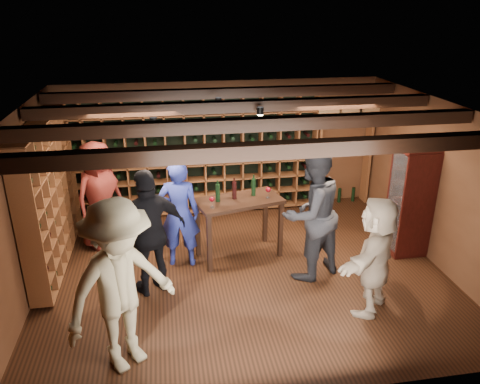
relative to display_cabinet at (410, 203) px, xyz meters
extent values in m
plane|color=#341A0E|center=(-2.71, -0.20, -0.86)|extent=(6.00, 6.00, 0.00)
plane|color=brown|center=(-2.71, 2.30, 0.39)|extent=(6.00, 0.00, 6.00)
plane|color=brown|center=(-2.71, -2.70, 0.39)|extent=(6.00, 0.00, 6.00)
plane|color=brown|center=(-5.71, -0.20, 0.39)|extent=(0.00, 5.00, 5.00)
plane|color=brown|center=(0.29, -0.20, 0.39)|extent=(0.00, 5.00, 5.00)
plane|color=black|center=(-2.71, -0.20, 1.64)|extent=(6.00, 6.00, 0.00)
cube|color=black|center=(-2.71, -1.80, 1.56)|extent=(5.90, 0.18, 0.16)
cube|color=black|center=(-2.71, -0.70, 1.56)|extent=(5.90, 0.18, 0.16)
cube|color=black|center=(-2.71, 0.40, 1.56)|extent=(5.90, 0.18, 0.16)
cube|color=black|center=(-2.71, 1.50, 1.56)|extent=(5.90, 0.18, 0.16)
cylinder|color=black|center=(-3.91, -0.20, 1.53)|extent=(0.10, 0.10, 0.10)
cylinder|color=black|center=(-2.41, 0.20, 1.53)|extent=(0.10, 0.10, 0.10)
cylinder|color=black|center=(-1.31, -0.50, 1.53)|extent=(0.10, 0.10, 0.10)
cylinder|color=black|center=(-2.91, 1.00, 1.53)|extent=(0.10, 0.10, 0.10)
cube|color=brown|center=(-3.24, 2.13, 0.29)|extent=(4.65, 0.30, 2.20)
cube|color=black|center=(-3.24, 2.13, 0.29)|extent=(4.56, 0.02, 2.16)
cube|color=brown|center=(-5.54, 0.62, 0.29)|extent=(0.30, 2.65, 2.20)
cube|color=black|center=(-5.54, 0.62, 0.29)|extent=(0.29, 0.02, 2.16)
cube|color=brown|center=(-0.31, 2.12, 0.99)|extent=(1.15, 0.32, 0.04)
cube|color=brown|center=(0.21, 2.12, 0.07)|extent=(0.05, 0.28, 1.85)
cube|color=brown|center=(-0.83, 2.12, 0.07)|extent=(0.05, 0.28, 1.85)
cube|color=tan|center=(-0.71, 2.12, 1.11)|extent=(0.40, 0.30, 0.20)
cube|color=tan|center=(-0.26, 2.12, 1.11)|extent=(0.40, 0.30, 0.20)
cube|color=tan|center=(0.09, 2.12, 1.11)|extent=(0.40, 0.30, 0.20)
cube|color=#3A0E0B|center=(0.01, 0.00, -0.81)|extent=(0.55, 0.50, 0.10)
cube|color=#3A0E0B|center=(0.01, 0.00, 0.04)|extent=(0.55, 0.50, 1.70)
cube|color=white|center=(-0.25, 0.00, 0.04)|extent=(0.01, 0.46, 1.60)
cube|color=#3A0E0B|center=(0.01, 0.00, 0.04)|extent=(0.50, 0.44, 0.02)
sphere|color=#59260C|center=(-0.01, 0.00, 0.14)|extent=(0.18, 0.18, 0.18)
imported|color=navy|center=(-3.64, 0.22, 0.00)|extent=(0.67, 0.48, 1.71)
imported|color=black|center=(-1.77, -0.42, 0.16)|extent=(1.22, 1.11, 2.03)
imported|color=maroon|center=(-4.89, 1.04, 0.05)|extent=(1.03, 1.04, 1.81)
imported|color=black|center=(-4.06, -0.47, 0.05)|extent=(1.15, 0.87, 1.82)
imported|color=gray|center=(-4.35, -1.89, 0.15)|extent=(1.50, 1.38, 2.02)
imported|color=tan|center=(-1.21, -1.38, -0.05)|extent=(1.36, 1.42, 1.61)
cube|color=black|center=(-2.71, 0.31, 0.11)|extent=(1.43, 0.95, 0.05)
cube|color=black|center=(-3.22, -0.11, -0.39)|extent=(0.08, 0.08, 0.94)
cube|color=black|center=(-2.06, 0.19, -0.39)|extent=(0.08, 0.08, 0.94)
cube|color=black|center=(-3.36, 0.43, -0.39)|extent=(0.08, 0.08, 0.94)
cube|color=black|center=(-2.19, 0.72, -0.39)|extent=(0.08, 0.08, 0.94)
cylinder|color=black|center=(-3.04, 0.28, 0.27)|extent=(0.07, 0.07, 0.28)
cylinder|color=black|center=(-2.77, 0.35, 0.27)|extent=(0.07, 0.07, 0.28)
cylinder|color=black|center=(-2.45, 0.42, 0.27)|extent=(0.07, 0.07, 0.28)
camera|label=1|loc=(-3.80, -6.27, 2.97)|focal=35.00mm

